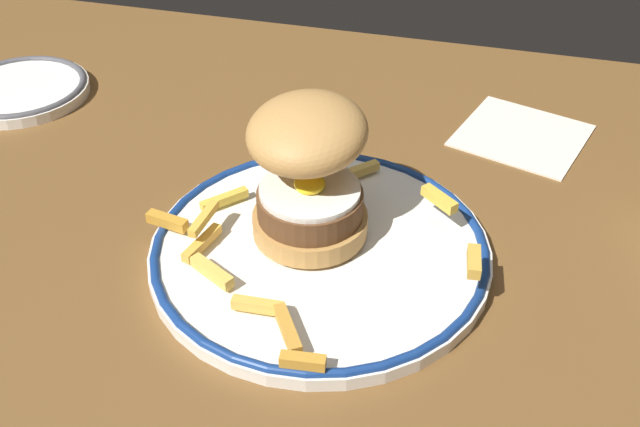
# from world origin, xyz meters

# --- Properties ---
(ground_plane) EXTENTS (1.33, 0.82, 0.04)m
(ground_plane) POSITION_xyz_m (0.00, 0.00, -0.02)
(ground_plane) COLOR brown
(dinner_plate) EXTENTS (0.29, 0.29, 0.02)m
(dinner_plate) POSITION_xyz_m (0.01, -0.04, 0.01)
(dinner_plate) COLOR white
(dinner_plate) RESTS_ON ground_plane
(burger) EXTENTS (0.12, 0.13, 0.12)m
(burger) POSITION_xyz_m (-0.00, -0.02, 0.07)
(burger) COLOR #BA8543
(burger) RESTS_ON dinner_plate
(fries_pile) EXTENTS (0.28, 0.26, 0.03)m
(fries_pile) POSITION_xyz_m (-0.01, -0.07, 0.02)
(fries_pile) COLOR gold
(fries_pile) RESTS_ON dinner_plate
(side_plate) EXTENTS (0.15, 0.15, 0.02)m
(side_plate) POSITION_xyz_m (-0.39, 0.14, 0.01)
(side_plate) COLOR white
(side_plate) RESTS_ON ground_plane
(napkin) EXTENTS (0.15, 0.15, 0.00)m
(napkin) POSITION_xyz_m (0.17, 0.20, 0.00)
(napkin) COLOR silver
(napkin) RESTS_ON ground_plane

